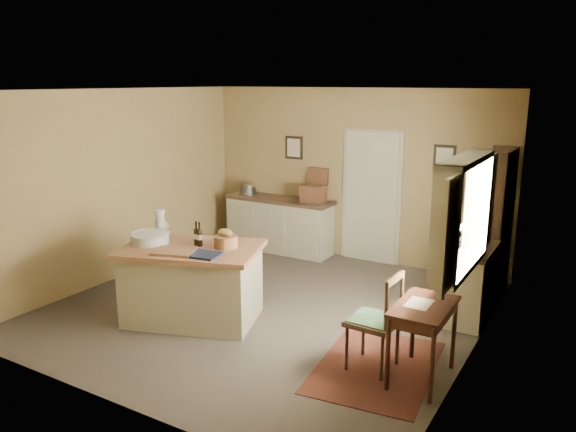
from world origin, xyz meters
name	(u,v)px	position (x,y,z in m)	size (l,w,h in m)	color
ground	(267,308)	(0.00, 0.00, 0.00)	(5.00, 5.00, 0.00)	#4F473D
wall_back	(352,175)	(0.00, 2.50, 1.35)	(5.00, 0.10, 2.70)	#997E4C
wall_front	(105,259)	(0.00, -2.50, 1.35)	(5.00, 0.10, 2.70)	#997E4C
wall_left	(120,185)	(-2.50, 0.00, 1.35)	(0.10, 5.00, 2.70)	#997E4C
wall_right	(479,232)	(2.50, 0.00, 1.35)	(0.10, 5.00, 2.70)	#997E4C
ceiling	(265,90)	(0.00, 0.00, 2.70)	(5.00, 5.00, 0.00)	silver
door	(371,196)	(0.35, 2.47, 1.05)	(0.97, 0.06, 2.11)	beige
framed_prints	(364,153)	(0.20, 2.48, 1.72)	(2.82, 0.02, 0.38)	black
window	(468,215)	(2.42, -0.20, 1.55)	(0.25, 1.99, 1.12)	beige
work_island	(192,281)	(-0.60, -0.73, 0.48)	(1.84, 1.49, 1.20)	beige
sideboard	(280,223)	(-1.16, 2.20, 0.48)	(1.86, 0.53, 1.18)	beige
rug	(376,366)	(1.75, -0.70, 0.00)	(1.10, 1.60, 0.01)	#4D2215
writing_desk	(424,315)	(2.20, -0.70, 0.66)	(0.49, 0.81, 0.82)	black
desk_chair	(373,321)	(1.71, -0.74, 0.50)	(0.46, 0.46, 0.99)	#322114
right_cabinet	(467,280)	(2.20, 1.03, 0.46)	(0.59, 1.05, 0.99)	beige
shelving_unit	(497,225)	(2.35, 1.87, 0.98)	(0.33, 0.88, 1.97)	#322114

